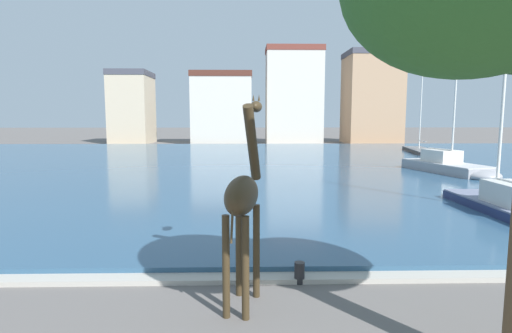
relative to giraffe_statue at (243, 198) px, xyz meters
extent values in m
cube|color=#2D5170|center=(0.78, 24.42, -2.09)|extent=(90.95, 46.01, 0.25)
cube|color=#ADA89E|center=(0.78, 1.17, -2.16)|extent=(90.95, 0.50, 0.12)
cylinder|color=#382B19|center=(-0.10, 0.41, -1.21)|extent=(0.15, 0.15, 2.01)
cylinder|color=#382B19|center=(0.27, 0.32, -1.21)|extent=(0.15, 0.15, 2.01)
cylinder|color=#382B19|center=(-0.33, -0.58, -1.21)|extent=(0.15, 0.15, 2.01)
cylinder|color=#382B19|center=(0.04, -0.66, -1.21)|extent=(0.15, 0.15, 2.01)
ellipsoid|color=#382B19|center=(-0.03, -0.13, 0.08)|extent=(0.92, 1.64, 0.77)
cylinder|color=#382B19|center=(0.19, 0.82, 1.04)|extent=(0.45, 1.07, 1.72)
ellipsoid|color=#382B19|center=(0.29, 1.24, 1.85)|extent=(0.36, 0.52, 0.26)
cone|color=#382B19|center=(0.22, 1.25, 2.05)|extent=(0.05, 0.05, 0.15)
cone|color=#382B19|center=(0.35, 1.22, 2.05)|extent=(0.05, 0.05, 0.15)
cylinder|color=#382B19|center=(-0.20, -0.85, -0.24)|extent=(0.09, 0.22, 0.81)
cube|color=black|center=(17.89, 33.36, -1.94)|extent=(3.32, 7.86, 0.55)
ellipsoid|color=black|center=(18.50, 36.93, -1.94)|extent=(2.27, 2.94, 0.53)
cube|color=slate|center=(17.89, 33.36, -1.63)|extent=(3.25, 7.71, 0.06)
cylinder|color=silver|center=(17.99, 33.93, 2.77)|extent=(0.12, 0.12, 8.85)
cylinder|color=silver|center=(17.76, 32.61, -0.76)|extent=(0.53, 2.64, 0.08)
cube|color=#939399|center=(13.16, 18.28, -1.81)|extent=(3.81, 6.58, 0.81)
ellipsoid|color=#939399|center=(13.92, 15.44, -1.81)|extent=(2.54, 2.63, 0.77)
cube|color=#B1B1B5|center=(13.16, 18.28, -1.37)|extent=(3.73, 6.45, 0.06)
cube|color=silver|center=(13.04, 18.73, -0.94)|extent=(2.10, 2.51, 0.80)
cylinder|color=silver|center=(13.28, 17.83, 1.51)|extent=(0.12, 0.12, 5.83)
cylinder|color=silver|center=(12.99, 18.88, -0.50)|extent=(0.64, 2.12, 0.08)
cube|color=navy|center=(9.80, 6.96, -1.93)|extent=(1.79, 5.82, 0.57)
ellipsoid|color=navy|center=(9.78, 9.72, -1.93)|extent=(1.59, 2.04, 0.54)
cube|color=slate|center=(9.80, 6.96, -1.62)|extent=(1.75, 5.71, 0.06)
cube|color=silver|center=(9.80, 6.52, -1.18)|extent=(1.24, 2.04, 0.81)
cylinder|color=silver|center=(9.79, 7.39, 1.99)|extent=(0.12, 0.12, 7.27)
cylinder|color=#232326|center=(1.28, 1.02, -1.97)|extent=(0.24, 0.24, 0.50)
cube|color=#C6B293|center=(-16.76, 52.88, 2.61)|extent=(5.42, 7.11, 9.65)
cube|color=#42424C|center=(-16.76, 52.88, 7.84)|extent=(5.53, 7.25, 0.80)
cube|color=beige|center=(-3.46, 51.43, 2.46)|extent=(8.40, 6.74, 9.35)
cube|color=#51281E|center=(-3.46, 51.43, 7.54)|extent=(8.57, 6.87, 0.80)
cube|color=beige|center=(6.89, 51.64, 4.28)|extent=(7.98, 5.06, 12.99)
cube|color=brown|center=(6.89, 51.64, 11.17)|extent=(8.14, 5.16, 0.80)
cube|color=tan|center=(18.57, 52.68, 4.08)|extent=(7.70, 6.98, 12.59)
cube|color=#42424C|center=(18.57, 52.68, 10.77)|extent=(7.85, 7.12, 0.80)
camera|label=1|loc=(0.07, -8.05, 1.61)|focal=28.67mm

